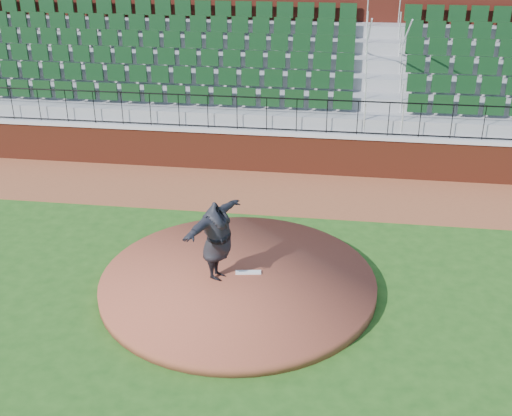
{
  "coord_description": "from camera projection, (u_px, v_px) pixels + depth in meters",
  "views": [
    {
      "loc": [
        1.81,
        -11.41,
        7.46
      ],
      "look_at": [
        0.0,
        1.5,
        1.3
      ],
      "focal_mm": 45.13,
      "sensor_mm": 36.0,
      "label": 1
    }
  ],
  "objects": [
    {
      "name": "seating_stands",
      "position": [
        290.0,
        76.0,
        21.36
      ],
      "size": [
        34.0,
        5.1,
        4.6
      ],
      "primitive_type": null,
      "color": "gray",
      "rests_on": "ground"
    },
    {
      "name": "field_wall",
      "position": [
        281.0,
        153.0,
        19.64
      ],
      "size": [
        34.0,
        0.35,
        1.2
      ],
      "primitive_type": "cube",
      "color": "maroon",
      "rests_on": "ground"
    },
    {
      "name": "concourse_wall",
      "position": [
        297.0,
        46.0,
        23.67
      ],
      "size": [
        34.0,
        0.5,
        5.5
      ],
      "primitive_type": "cube",
      "color": "maroon",
      "rests_on": "ground"
    },
    {
      "name": "pitcher",
      "position": [
        217.0,
        241.0,
        13.36
      ],
      "size": [
        1.26,
        2.25,
        1.77
      ],
      "primitive_type": "imported",
      "rotation": [
        0.0,
        0.0,
        1.24
      ],
      "color": "black",
      "rests_on": "pitchers_mound"
    },
    {
      "name": "warning_track",
      "position": [
        275.0,
        191.0,
        18.46
      ],
      "size": [
        34.0,
        3.2,
        0.01
      ],
      "primitive_type": "cube",
      "color": "brown",
      "rests_on": "ground"
    },
    {
      "name": "wall_cap",
      "position": [
        281.0,
        132.0,
        19.36
      ],
      "size": [
        34.0,
        0.45,
        0.1
      ],
      "primitive_type": "cube",
      "color": "#B7B7B7",
      "rests_on": "field_wall"
    },
    {
      "name": "wall_railing",
      "position": [
        282.0,
        115.0,
        19.13
      ],
      "size": [
        34.0,
        0.05,
        1.0
      ],
      "primitive_type": null,
      "color": "black",
      "rests_on": "wall_cap"
    },
    {
      "name": "pitching_rubber",
      "position": [
        248.0,
        272.0,
        13.89
      ],
      "size": [
        0.57,
        0.22,
        0.04
      ],
      "primitive_type": "cube",
      "rotation": [
        0.0,
        0.0,
        0.15
      ],
      "color": "silver",
      "rests_on": "pitchers_mound"
    },
    {
      "name": "ground",
      "position": [
        246.0,
        293.0,
        13.63
      ],
      "size": [
        90.0,
        90.0,
        0.0
      ],
      "primitive_type": "plane",
      "color": "#224F16",
      "rests_on": "ground"
    },
    {
      "name": "pitchers_mound",
      "position": [
        238.0,
        282.0,
        13.78
      ],
      "size": [
        5.88,
        5.88,
        0.25
      ],
      "primitive_type": "cylinder",
      "color": "brown",
      "rests_on": "ground"
    }
  ]
}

